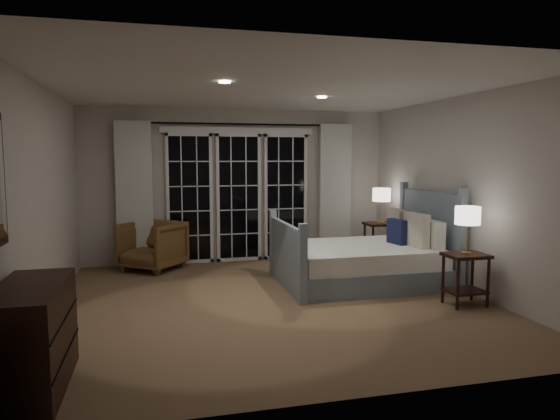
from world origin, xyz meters
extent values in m
plane|color=brown|center=(0.00, 0.00, 0.00)|extent=(5.00, 5.00, 0.00)
plane|color=silver|center=(0.00, 0.00, 2.50)|extent=(5.00, 5.00, 0.00)
cube|color=beige|center=(-2.50, 0.00, 1.25)|extent=(0.02, 5.00, 2.50)
cube|color=beige|center=(2.50, 0.00, 1.25)|extent=(0.02, 5.00, 2.50)
cube|color=beige|center=(0.00, 2.50, 1.25)|extent=(5.00, 0.02, 2.50)
cube|color=beige|center=(0.00, -2.50, 1.25)|extent=(5.00, 0.02, 2.50)
cube|color=black|center=(-0.80, 2.47, 1.05)|extent=(0.66, 0.02, 2.02)
cube|color=black|center=(0.00, 2.47, 1.05)|extent=(0.66, 0.02, 2.02)
cube|color=black|center=(0.80, 2.47, 1.05)|extent=(0.66, 0.02, 2.02)
cube|color=white|center=(0.00, 2.46, 2.15)|extent=(2.50, 0.04, 0.10)
cylinder|color=black|center=(0.00, 2.40, 2.25)|extent=(3.50, 0.03, 0.03)
cube|color=silver|center=(-1.65, 2.38, 1.15)|extent=(0.55, 0.10, 2.25)
cube|color=silver|center=(1.65, 2.38, 1.15)|extent=(0.55, 0.10, 2.25)
cylinder|color=white|center=(0.80, 0.60, 2.49)|extent=(0.12, 0.12, 0.01)
cylinder|color=white|center=(-0.60, -0.40, 2.49)|extent=(0.12, 0.12, 0.01)
cube|color=gray|center=(1.35, 0.55, 0.14)|extent=(1.96, 1.53, 0.29)
cube|color=white|center=(1.35, 0.55, 0.41)|extent=(1.90, 1.47, 0.24)
cube|color=gray|center=(2.39, 0.55, 0.62)|extent=(0.06, 1.53, 1.24)
cube|color=gray|center=(0.31, 0.55, 0.43)|extent=(0.06, 1.53, 0.86)
cube|color=white|center=(2.19, 0.23, 0.71)|extent=(0.14, 0.60, 0.36)
cube|color=white|center=(2.19, 0.87, 0.71)|extent=(0.14, 0.60, 0.36)
cube|color=beige|center=(2.03, 0.27, 0.75)|extent=(0.16, 0.46, 0.45)
cube|color=beige|center=(2.03, 0.83, 0.75)|extent=(0.16, 0.46, 0.45)
cube|color=#161A3E|center=(1.89, 0.55, 0.70)|extent=(0.15, 0.35, 0.34)
cube|color=black|center=(2.14, -0.68, 0.59)|extent=(0.47, 0.37, 0.04)
cube|color=black|center=(2.14, -0.68, 0.17)|extent=(0.43, 0.34, 0.03)
cylinder|color=black|center=(1.94, -0.83, 0.29)|extent=(0.04, 0.04, 0.58)
cylinder|color=black|center=(2.33, -0.83, 0.29)|extent=(0.04, 0.04, 0.58)
cylinder|color=black|center=(1.94, -0.53, 0.29)|extent=(0.04, 0.04, 0.58)
cylinder|color=black|center=(2.33, -0.53, 0.29)|extent=(0.04, 0.04, 0.58)
cube|color=black|center=(2.23, 1.76, 0.64)|extent=(0.50, 0.40, 0.04)
cube|color=black|center=(2.23, 1.76, 0.18)|extent=(0.46, 0.36, 0.03)
cylinder|color=black|center=(2.01, 1.60, 0.31)|extent=(0.04, 0.04, 0.63)
cylinder|color=black|center=(2.44, 1.60, 0.31)|extent=(0.04, 0.04, 0.63)
cylinder|color=black|center=(2.01, 1.92, 0.31)|extent=(0.04, 0.04, 0.63)
cylinder|color=black|center=(2.44, 1.92, 0.31)|extent=(0.04, 0.04, 0.63)
cylinder|color=#D4B155|center=(2.14, -0.68, 0.62)|extent=(0.12, 0.12, 0.02)
cylinder|color=#D4B155|center=(2.14, -0.68, 0.79)|extent=(0.02, 0.02, 0.32)
cylinder|color=white|center=(2.14, -0.68, 1.05)|extent=(0.28, 0.28, 0.21)
cylinder|color=#D4B155|center=(2.23, 1.76, 0.67)|extent=(0.12, 0.12, 0.02)
cylinder|color=#D4B155|center=(2.23, 1.76, 0.84)|extent=(0.02, 0.02, 0.33)
cylinder|color=white|center=(2.23, 1.76, 1.11)|extent=(0.29, 0.29, 0.21)
imported|color=brown|center=(-1.40, 2.10, 0.37)|extent=(1.13, 1.13, 0.74)
cube|color=black|center=(-2.23, -1.80, 0.40)|extent=(0.46, 1.12, 0.79)
cube|color=black|center=(-1.99, -1.80, 0.26)|extent=(0.01, 1.10, 0.01)
cube|color=black|center=(-1.99, -1.80, 0.52)|extent=(0.01, 1.10, 0.01)
camera|label=1|loc=(-1.31, -5.66, 1.71)|focal=32.00mm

